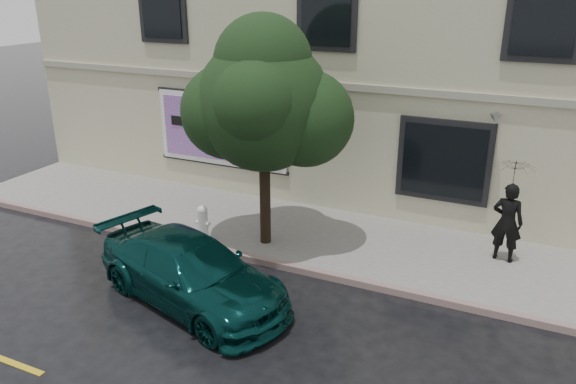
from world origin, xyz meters
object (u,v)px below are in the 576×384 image
at_px(street_tree, 264,105).
at_px(fire_hydrant, 203,223).
at_px(car, 191,272).
at_px(pedestrian, 507,222).

bearing_deg(street_tree, fire_hydrant, -160.17).
height_order(car, fire_hydrant, car).
bearing_deg(pedestrian, street_tree, 21.71).
bearing_deg(street_tree, pedestrian, 15.19).
xyz_separation_m(street_tree, fire_hydrant, (-1.45, -0.52, -2.95)).
xyz_separation_m(pedestrian, street_tree, (-5.34, -1.45, 2.46)).
relative_size(pedestrian, street_tree, 0.38).
xyz_separation_m(car, fire_hydrant, (-1.22, 2.30, -0.08)).
height_order(car, street_tree, street_tree).
bearing_deg(street_tree, car, -94.67).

